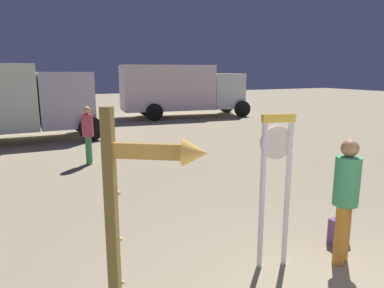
% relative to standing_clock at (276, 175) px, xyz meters
% --- Properties ---
extents(standing_clock, '(0.44, 0.19, 2.04)m').
position_rel_standing_clock_xyz_m(standing_clock, '(0.00, 0.00, 0.00)').
color(standing_clock, white).
rests_on(standing_clock, ground_plane).
extents(arrow_sign, '(0.88, 0.67, 2.26)m').
position_rel_standing_clock_xyz_m(arrow_sign, '(-1.93, -0.53, 0.21)').
color(arrow_sign, olive).
rests_on(arrow_sign, ground_plane).
extents(person_near_clock, '(0.33, 0.33, 1.71)m').
position_rel_standing_clock_xyz_m(person_near_clock, '(0.90, -0.34, -0.31)').
color(person_near_clock, orange).
rests_on(person_near_clock, ground_plane).
extents(backpack, '(0.30, 0.21, 0.39)m').
position_rel_standing_clock_xyz_m(backpack, '(1.31, 0.07, -1.08)').
color(backpack, '#714789').
rests_on(backpack, ground_plane).
extents(person_distant, '(0.31, 0.31, 1.63)m').
position_rel_standing_clock_xyz_m(person_distant, '(-1.29, 6.47, -0.36)').
color(person_distant, '#3B8E4F').
rests_on(person_distant, ground_plane).
extents(box_truck_far, '(7.32, 3.24, 2.89)m').
position_rel_standing_clock_xyz_m(box_truck_far, '(5.27, 15.00, 0.33)').
color(box_truck_far, silver).
rests_on(box_truck_far, ground_plane).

